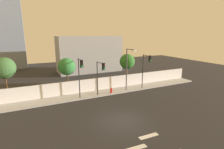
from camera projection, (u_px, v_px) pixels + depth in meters
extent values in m
plane|color=#272728|center=(122.00, 121.00, 16.90)|extent=(80.00, 80.00, 0.00)
cube|color=#ACACAC|center=(93.00, 94.00, 24.08)|extent=(36.00, 2.40, 0.15)
cube|color=white|center=(90.00, 85.00, 24.99)|extent=(36.00, 0.18, 1.80)
cube|color=silver|center=(136.00, 148.00, 12.84)|extent=(1.82, 0.52, 0.01)
cube|color=silver|center=(149.00, 136.00, 14.37)|extent=(1.81, 0.49, 0.01)
cylinder|color=black|center=(143.00, 71.00, 26.16)|extent=(0.12, 0.12, 5.13)
cylinder|color=black|center=(147.00, 56.00, 25.03)|extent=(0.26, 1.39, 0.08)
cube|color=black|center=(150.00, 59.00, 24.55)|extent=(0.36, 0.24, 0.90)
sphere|color=black|center=(151.00, 57.00, 24.39)|extent=(0.18, 0.18, 0.18)
sphere|color=#33260A|center=(151.00, 59.00, 24.45)|extent=(0.18, 0.18, 0.18)
sphere|color=#19F24C|center=(151.00, 61.00, 24.51)|extent=(0.18, 0.18, 0.18)
cylinder|color=black|center=(79.00, 78.00, 22.03)|extent=(0.12, 0.12, 5.15)
cylinder|color=black|center=(80.00, 60.00, 20.81)|extent=(0.11, 1.47, 0.08)
cube|color=black|center=(82.00, 64.00, 20.24)|extent=(0.34, 0.21, 0.90)
sphere|color=black|center=(82.00, 62.00, 20.07)|extent=(0.18, 0.18, 0.18)
sphere|color=#33260A|center=(82.00, 64.00, 20.13)|extent=(0.18, 0.18, 0.18)
sphere|color=#19F24C|center=(82.00, 66.00, 20.20)|extent=(0.18, 0.18, 0.18)
cylinder|color=black|center=(97.00, 78.00, 23.13)|extent=(0.12, 0.12, 4.60)
cylinder|color=black|center=(100.00, 63.00, 22.05)|extent=(0.37, 1.47, 0.08)
cube|color=black|center=(103.00, 66.00, 21.55)|extent=(0.37, 0.26, 0.90)
sphere|color=black|center=(104.00, 64.00, 21.40)|extent=(0.18, 0.18, 0.18)
sphere|color=#33260A|center=(104.00, 67.00, 21.46)|extent=(0.18, 0.18, 0.18)
sphere|color=#19F24C|center=(104.00, 69.00, 21.53)|extent=(0.18, 0.18, 0.18)
cylinder|color=#4C4C51|center=(127.00, 70.00, 25.08)|extent=(0.16, 0.16, 6.08)
cylinder|color=#4C4C51|center=(131.00, 49.00, 23.67)|extent=(0.23, 1.73, 0.10)
cube|color=beige|center=(134.00, 51.00, 22.97)|extent=(0.62, 0.29, 0.16)
cylinder|color=red|center=(111.00, 91.00, 24.33)|extent=(0.24, 0.24, 0.60)
sphere|color=red|center=(111.00, 89.00, 24.25)|extent=(0.26, 0.26, 0.26)
cylinder|color=red|center=(110.00, 91.00, 24.25)|extent=(0.10, 0.09, 0.09)
cylinder|color=red|center=(112.00, 91.00, 24.39)|extent=(0.10, 0.09, 0.09)
cylinder|color=brown|center=(7.00, 87.00, 21.68)|extent=(0.20, 0.20, 3.46)
sphere|color=#386230|center=(4.00, 68.00, 21.12)|extent=(2.65, 2.65, 2.65)
cylinder|color=brown|center=(68.00, 82.00, 24.90)|extent=(0.19, 0.19, 3.09)
sphere|color=#307838|center=(67.00, 67.00, 24.39)|extent=(2.43, 2.43, 2.43)
cylinder|color=brown|center=(127.00, 75.00, 29.06)|extent=(0.22, 0.22, 3.13)
sphere|color=#2C6C26|center=(127.00, 61.00, 28.54)|extent=(2.49, 2.49, 2.49)
cube|color=#9E9E9E|center=(89.00, 54.00, 38.55)|extent=(13.62, 6.00, 7.77)
cube|color=gray|center=(6.00, 2.00, 39.86)|extent=(5.87, 5.00, 30.78)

